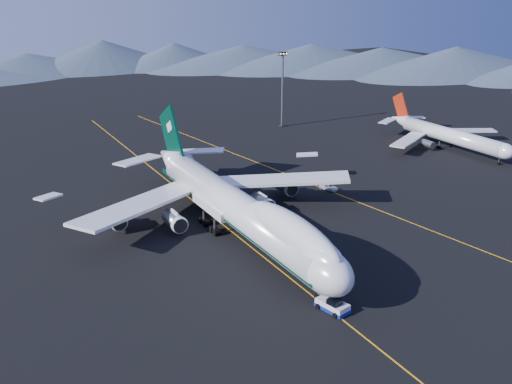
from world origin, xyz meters
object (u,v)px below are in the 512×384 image
second_jet (447,135)px  floodlight_mast (282,89)px  pushback_tug (332,306)px  boeing_747 (237,207)px  service_van (329,187)px

second_jet → floodlight_mast: floodlight_mast is taller
pushback_tug → second_jet: 96.83m
pushback_tug → second_jet: size_ratio=0.12×
floodlight_mast → second_jet: bearing=-59.2°
boeing_747 → floodlight_mast: bearing=53.2°
second_jet → pushback_tug: bearing=-157.0°
pushback_tug → floodlight_mast: size_ratio=0.23×
boeing_747 → second_jet: size_ratio=1.59×
boeing_747 → floodlight_mast: floodlight_mast is taller
boeing_747 → second_jet: 83.96m
second_jet → service_van: 51.79m
pushback_tug → floodlight_mast: floodlight_mast is taller
service_van → floodlight_mast: (22.93, 58.28, 11.58)m
pushback_tug → second_jet: (79.85, 54.67, 3.25)m
floodlight_mast → boeing_747: bearing=-126.8°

